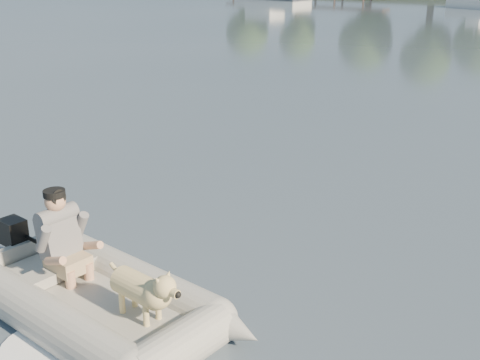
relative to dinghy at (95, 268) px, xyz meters
The scene contains 5 objects.
water 0.92m from the dinghy, 117.00° to the left, with size 160.00×160.00×0.00m, color slate.
dinghy is the anchor object (origin of this frame).
man 0.70m from the dinghy, behind, with size 0.70×0.60×1.04m, color slate, non-canonical shape.
dog 0.63m from the dinghy, ahead, with size 0.90×0.32×0.60m, color #D2BA79, non-canonical shape.
outboard_motor 1.63m from the dinghy, behind, with size 0.40×0.28×0.76m, color black, non-canonical shape.
Camera 1 is at (4.71, -4.38, 3.58)m, focal length 45.00 mm.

